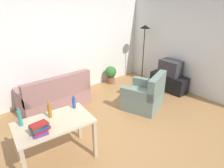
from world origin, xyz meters
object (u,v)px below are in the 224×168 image
couch (55,97)px  bottle_blue (74,103)px  book_stack (40,128)px  potted_plant (111,74)px  tv_stand (169,82)px  bottle_amber (50,110)px  desk (54,127)px  bottle_tall (20,118)px  tv (171,68)px  torchiere_lamp (144,38)px  armchair (145,96)px

couch → bottle_blue: bottle_blue is taller
book_stack → potted_plant: bearing=34.1°
tv_stand → bottle_blue: size_ratio=4.58×
bottle_amber → book_stack: (-0.29, -0.31, -0.04)m
tv_stand → book_stack: bearing=98.1°
tv_stand → desk: (-3.84, -0.43, 0.41)m
tv_stand → bottle_blue: 3.43m
couch → bottle_blue: bearing=79.2°
bottle_tall → bottle_amber: bearing=-9.3°
tv → desk: bearing=96.4°
tv_stand → book_stack: book_stack is taller
desk → torchiere_lamp: bearing=27.5°
tv_stand → bottle_amber: size_ratio=3.85×
bottle_amber → tv_stand: bearing=4.2°
tv → bottle_tall: 4.27m
tv → torchiere_lamp: torchiere_lamp is taller
tv → bottle_tall: (-4.26, -0.21, 0.19)m
tv_stand → tv: 0.46m
desk → potted_plant: (2.83, 1.95, -0.32)m
potted_plant → book_stack: bearing=-145.9°
bottle_amber → couch: bearing=63.7°
tv → bottle_amber: size_ratio=2.10×
armchair → bottle_blue: bottle_blue is taller
couch → torchiere_lamp: (3.08, -0.14, 1.10)m
potted_plant → bottle_amber: bearing=-147.5°
couch → torchiere_lamp: torchiere_lamp is taller
couch → bottle_blue: (-0.28, -1.47, 0.56)m
tv_stand → armchair: bearing=99.5°
armchair → bottle_amber: 2.52m
potted_plant → tv: bearing=-56.4°
potted_plant → armchair: 1.78m
tv_stand → tv: (0.00, -0.00, 0.46)m
couch → potted_plant: size_ratio=2.91×
bottle_blue → potted_plant: bearing=37.1°
book_stack → torchiere_lamp: bearing=21.9°
torchiere_lamp → desk: bearing=-158.7°
desk → armchair: size_ratio=1.12×
bottle_tall → book_stack: bottle_tall is taller
tv_stand → torchiere_lamp: 1.58m
bottle_amber → bottle_tall: bearing=170.7°
couch → bottle_tall: 1.93m
bottle_amber → tv: bearing=4.2°
tv → book_stack: (-4.12, -0.59, 0.15)m
tv_stand → bottle_blue: bottle_blue is taller
tv → torchiere_lamp: size_ratio=0.33×
tv_stand → potted_plant: 1.82m
couch → armchair: (1.72, -1.43, 0.01)m
tv_stand → bottle_tall: bottle_tall is taller
torchiere_lamp → bottle_blue: bearing=-158.4°
tv_stand → desk: size_ratio=0.87×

